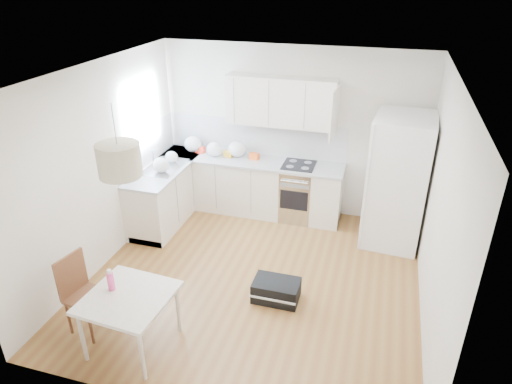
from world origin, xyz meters
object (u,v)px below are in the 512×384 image
at_px(dining_table, 129,301).
at_px(gym_bag, 276,290).
at_px(dining_chair, 87,296).
at_px(refrigerator, 399,181).

distance_m(dining_table, gym_bag, 1.82).
relative_size(dining_chair, gym_bag, 1.66).
bearing_deg(gym_bag, refrigerator, 54.41).
xyz_separation_m(refrigerator, dining_chair, (-3.21, -2.96, -0.49)).
bearing_deg(dining_table, refrigerator, 53.38).
xyz_separation_m(dining_table, gym_bag, (1.30, 1.18, -0.47)).
distance_m(refrigerator, dining_table, 4.04).
bearing_deg(refrigerator, dining_table, -126.64).
bearing_deg(dining_table, gym_bag, 46.42).
xyz_separation_m(dining_chair, gym_bag, (1.88, 1.09, -0.34)).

